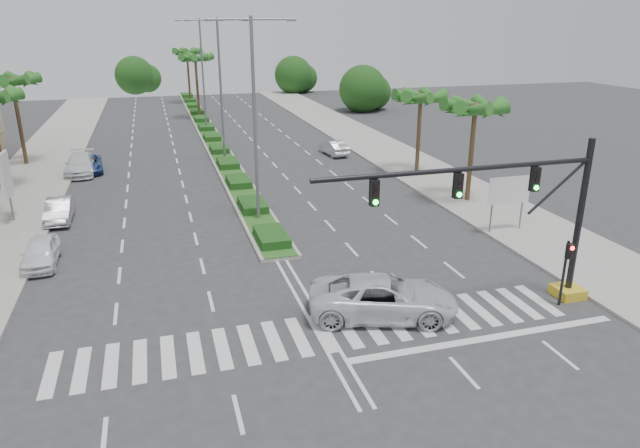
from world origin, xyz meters
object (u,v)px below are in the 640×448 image
object	(u,v)px
car_right	(333,148)
car_parked_d	(80,164)
car_parked_a	(41,252)
car_crossing	(383,297)
car_parked_b	(59,210)
car_parked_c	(88,164)

from	to	relation	value
car_right	car_parked_d	bearing A→B (deg)	-4.61
car_parked_a	car_crossing	bearing A→B (deg)	-34.42
car_parked_b	car_right	world-z (taller)	car_parked_b
car_crossing	car_right	world-z (taller)	car_crossing
car_parked_c	car_right	bearing A→B (deg)	-4.65
car_parked_c	car_right	xyz separation A→B (m)	(21.23, 0.41, 0.02)
car_parked_a	car_right	world-z (taller)	car_parked_a
car_parked_c	car_parked_d	bearing A→B (deg)	-142.87
car_parked_a	car_parked_b	bearing A→B (deg)	89.45
car_parked_d	car_crossing	size ratio (longest dim) A/B	0.88
car_parked_a	car_parked_b	xyz separation A→B (m)	(0.00, 7.08, -0.00)
car_crossing	car_right	size ratio (longest dim) A/B	1.53
car_crossing	car_parked_c	bearing A→B (deg)	42.37
car_parked_a	car_right	distance (m)	29.63
car_parked_d	car_right	bearing A→B (deg)	2.10
car_parked_d	car_parked_c	bearing A→B (deg)	42.61
car_parked_a	car_right	bearing A→B (deg)	41.84
car_parked_b	car_crossing	distance (m)	22.33
car_parked_d	car_crossing	xyz separation A→B (m)	(14.48, -28.88, 0.07)
car_parked_b	car_crossing	world-z (taller)	car_crossing
car_parked_c	car_parked_d	size ratio (longest dim) A/B	0.86
car_parked_b	car_parked_d	xyz separation A→B (m)	(0.12, 11.99, 0.11)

